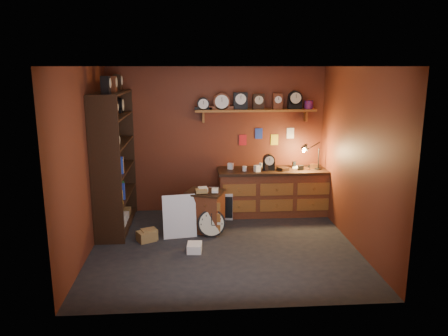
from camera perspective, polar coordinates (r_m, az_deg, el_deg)
floor at (r=6.83m, az=-0.04°, el=-10.15°), size 4.00×4.00×0.00m
room_shell at (r=6.46m, az=0.29°, el=4.42°), size 4.02×3.62×2.71m
shelving_unit at (r=7.50m, az=-14.39°, el=1.60°), size 0.47×1.60×2.58m
workbench at (r=8.18m, az=6.51°, el=-2.74°), size 2.08×0.66×1.36m
low_cabinet at (r=7.32m, az=-2.48°, el=-5.40°), size 0.74×0.69×0.77m
big_round_clock at (r=7.12m, az=-1.65°, el=-7.22°), size 0.45×0.16×0.45m
white_panel at (r=7.21m, az=-5.76°, el=-8.90°), size 0.55×0.23×0.71m
mini_fridge at (r=8.05m, az=-0.45°, el=-4.63°), size 0.53×0.54×0.49m
floor_box_a at (r=7.09m, az=-10.12°, el=-8.76°), size 0.34×0.32×0.16m
floor_box_b at (r=6.63m, az=-3.87°, el=-10.33°), size 0.23×0.27×0.13m
floor_box_c at (r=7.13m, az=-9.74°, el=-8.55°), size 0.29×0.27×0.17m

